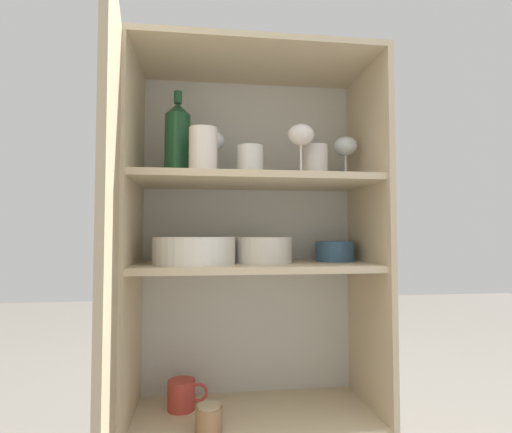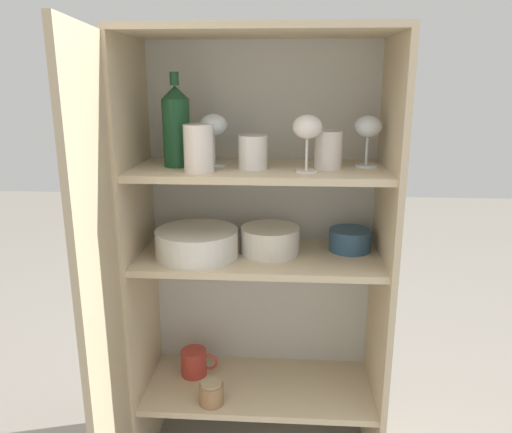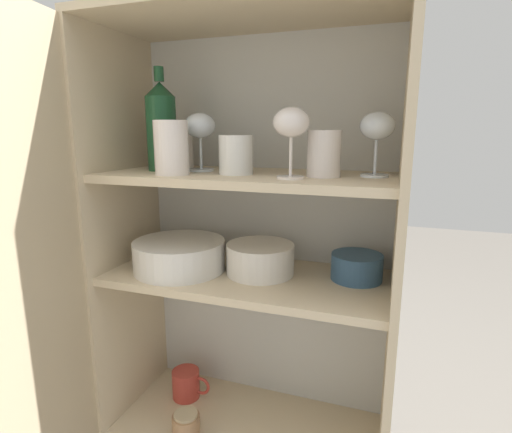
{
  "view_description": "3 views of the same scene",
  "coord_description": "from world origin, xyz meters",
  "px_view_note": "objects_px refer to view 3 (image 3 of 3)",
  "views": [
    {
      "loc": [
        -0.15,
        -1.06,
        0.79
      ],
      "look_at": [
        0.0,
        0.16,
        0.85
      ],
      "focal_mm": 28.0,
      "sensor_mm": 36.0,
      "label": 1
    },
    {
      "loc": [
        0.08,
        -1.25,
        1.22
      ],
      "look_at": [
        -0.01,
        0.17,
        0.82
      ],
      "focal_mm": 35.0,
      "sensor_mm": 36.0,
      "label": 2
    },
    {
      "loc": [
        0.35,
        -0.77,
        1.08
      ],
      "look_at": [
        0.01,
        0.2,
        0.86
      ],
      "focal_mm": 28.0,
      "sensor_mm": 36.0,
      "label": 3
    }
  ],
  "objects_px": {
    "wine_bottle": "(161,126)",
    "plate_stack_white": "(180,255)",
    "mixing_bowl_large": "(260,258)",
    "coffee_mug_primary": "(187,384)",
    "serving_bowl_small": "(357,266)",
    "storage_jar": "(186,425)"
  },
  "relations": [
    {
      "from": "wine_bottle",
      "to": "plate_stack_white",
      "type": "distance_m",
      "value": 0.34
    },
    {
      "from": "mixing_bowl_large",
      "to": "coffee_mug_primary",
      "type": "bearing_deg",
      "value": 173.91
    },
    {
      "from": "plate_stack_white",
      "to": "coffee_mug_primary",
      "type": "relative_size",
      "value": 1.98
    },
    {
      "from": "wine_bottle",
      "to": "mixing_bowl_large",
      "type": "xyz_separation_m",
      "value": [
        0.27,
        0.02,
        -0.34
      ]
    },
    {
      "from": "wine_bottle",
      "to": "mixing_bowl_large",
      "type": "relative_size",
      "value": 1.49
    },
    {
      "from": "serving_bowl_small",
      "to": "storage_jar",
      "type": "distance_m",
      "value": 0.63
    },
    {
      "from": "wine_bottle",
      "to": "coffee_mug_primary",
      "type": "height_order",
      "value": "wine_bottle"
    },
    {
      "from": "plate_stack_white",
      "to": "mixing_bowl_large",
      "type": "height_order",
      "value": "plate_stack_white"
    },
    {
      "from": "coffee_mug_primary",
      "to": "storage_jar",
      "type": "bearing_deg",
      "value": -61.84
    },
    {
      "from": "wine_bottle",
      "to": "coffee_mug_primary",
      "type": "relative_size",
      "value": 2.13
    },
    {
      "from": "mixing_bowl_large",
      "to": "storage_jar",
      "type": "distance_m",
      "value": 0.5
    },
    {
      "from": "mixing_bowl_large",
      "to": "plate_stack_white",
      "type": "bearing_deg",
      "value": -168.58
    },
    {
      "from": "storage_jar",
      "to": "coffee_mug_primary",
      "type": "bearing_deg",
      "value": 118.16
    },
    {
      "from": "mixing_bowl_large",
      "to": "wine_bottle",
      "type": "bearing_deg",
      "value": -176.35
    },
    {
      "from": "wine_bottle",
      "to": "serving_bowl_small",
      "type": "height_order",
      "value": "wine_bottle"
    },
    {
      "from": "plate_stack_white",
      "to": "storage_jar",
      "type": "bearing_deg",
      "value": -60.68
    },
    {
      "from": "plate_stack_white",
      "to": "mixing_bowl_large",
      "type": "distance_m",
      "value": 0.22
    },
    {
      "from": "plate_stack_white",
      "to": "wine_bottle",
      "type": "bearing_deg",
      "value": 153.74
    },
    {
      "from": "mixing_bowl_large",
      "to": "serving_bowl_small",
      "type": "height_order",
      "value": "mixing_bowl_large"
    },
    {
      "from": "plate_stack_white",
      "to": "serving_bowl_small",
      "type": "distance_m",
      "value": 0.46
    },
    {
      "from": "plate_stack_white",
      "to": "coffee_mug_primary",
      "type": "distance_m",
      "value": 0.45
    },
    {
      "from": "mixing_bowl_large",
      "to": "coffee_mug_primary",
      "type": "distance_m",
      "value": 0.51
    }
  ]
}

